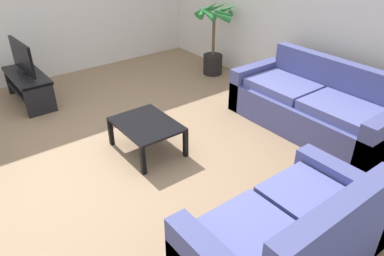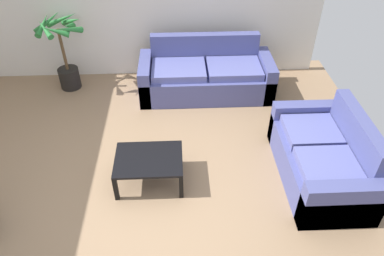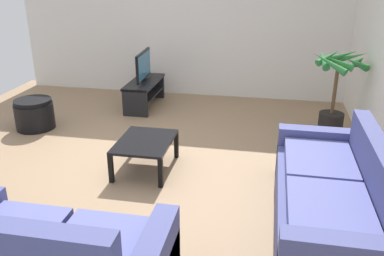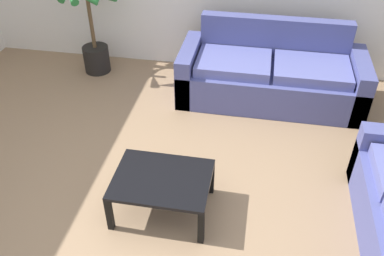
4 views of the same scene
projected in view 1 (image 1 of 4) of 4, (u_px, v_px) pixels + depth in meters
The scene contains 8 objects.
ground_plane at pixel (123, 152), 4.42m from camera, with size 6.60×6.60×0.00m, color #937556.
wall_back at pixel (297, 6), 5.34m from camera, with size 6.00×0.06×2.70m, color silver.
couch_main at pixel (312, 107), 4.80m from camera, with size 2.16×0.90×0.90m.
couch_loveseat at pixel (288, 239), 2.83m from camera, with size 0.90×1.64×0.90m.
tv_stand at pixel (28, 84), 5.50m from camera, with size 1.10×0.45×0.45m.
tv at pixel (22, 57), 5.29m from camera, with size 0.82×0.10×0.50m.
coffee_table at pixel (146, 127), 4.30m from camera, with size 0.82×0.63×0.38m.
potted_palm at pixel (214, 40), 6.38m from camera, with size 0.80×0.80×1.26m.
Camera 1 is at (3.43, -1.59, 2.45)m, focal length 34.10 mm.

